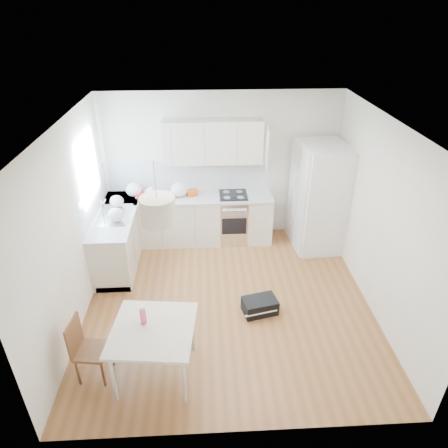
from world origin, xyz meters
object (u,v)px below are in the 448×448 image
dining_table (153,334)px  dining_chair (92,350)px  gym_bag (260,306)px  refrigerator (320,198)px

dining_table → dining_chair: size_ratio=1.21×
dining_chair → gym_bag: bearing=33.0°
dining_table → dining_chair: 0.77m
dining_chair → dining_table: bearing=6.3°
gym_bag → dining_table: bearing=-156.8°
refrigerator → dining_chair: size_ratio=2.26×
refrigerator → gym_bag: bearing=-129.8°
dining_table → gym_bag: dining_table is taller
refrigerator → dining_table: refrigerator is taller
dining_chair → gym_bag: size_ratio=1.75×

